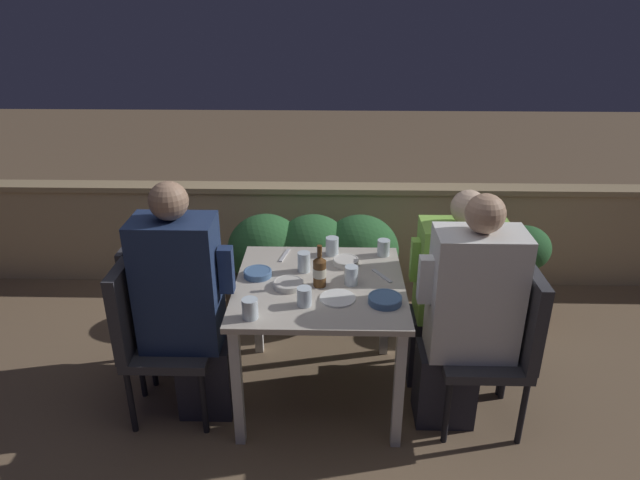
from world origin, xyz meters
TOP-DOWN VIEW (x-y plane):
  - ground_plane at (0.00, 0.00)m, footprint 16.00×16.00m
  - parapet_wall at (0.00, 1.40)m, footprint 9.00×0.18m
  - dining_table at (0.00, 0.00)m, footprint 0.90×0.90m
  - planter_hedge at (-0.07, 0.86)m, footprint 1.17×0.47m
  - chair_left_near at (-0.88, -0.15)m, footprint 0.44×0.44m
  - person_navy_jumper at (-0.68, -0.15)m, footprint 0.49×0.26m
  - chair_left_far at (-0.92, 0.14)m, footprint 0.44×0.44m
  - chair_right_near at (0.95, -0.18)m, footprint 0.44×0.44m
  - person_white_polo at (0.74, -0.18)m, footprint 0.50×0.26m
  - chair_right_far at (0.95, 0.17)m, footprint 0.44×0.44m
  - person_green_blouse at (0.75, 0.17)m, footprint 0.52×0.26m
  - beer_bottle at (0.00, -0.03)m, footprint 0.07×0.07m
  - plate_0 at (0.09, -0.17)m, footprint 0.18×0.18m
  - bowl_0 at (-0.16, -0.05)m, footprint 0.16×0.16m
  - bowl_1 at (0.14, 0.22)m, footprint 0.15×0.15m
  - bowl_2 at (-0.34, 0.07)m, footprint 0.15×0.15m
  - bowl_3 at (0.33, -0.20)m, footprint 0.17×0.17m
  - glass_cup_0 at (-0.09, 0.14)m, footprint 0.07×0.07m
  - glass_cup_1 at (0.17, -0.01)m, footprint 0.07×0.07m
  - glass_cup_2 at (0.36, 0.35)m, footprint 0.07×0.07m
  - glass_cup_3 at (-0.32, -0.35)m, footprint 0.08×0.08m
  - glass_cup_4 at (-0.07, -0.23)m, footprint 0.07×0.07m
  - glass_cup_5 at (0.06, 0.35)m, footprint 0.08×0.08m
  - fork_0 at (0.34, 0.08)m, footprint 0.10×0.16m
  - fork_1 at (-0.21, 0.33)m, footprint 0.06×0.17m
  - potted_plant at (1.34, 0.78)m, footprint 0.33×0.33m

SIDE VIEW (x-z plane):
  - ground_plane at x=0.00m, z-range 0.00..0.00m
  - parapet_wall at x=0.00m, z-range 0.01..0.79m
  - planter_hedge at x=-0.07m, z-range 0.04..0.79m
  - potted_plant at x=1.34m, z-range 0.08..0.80m
  - chair_left_near at x=-0.88m, z-range 0.08..0.99m
  - chair_left_far at x=-0.92m, z-range 0.08..0.99m
  - chair_right_near at x=0.95m, z-range 0.08..0.99m
  - chair_right_far at x=0.95m, z-range 0.08..0.99m
  - person_green_blouse at x=0.75m, z-range -0.01..1.18m
  - dining_table at x=0.00m, z-range 0.27..0.99m
  - person_white_polo at x=0.74m, z-range 0.00..1.29m
  - person_navy_jumper at x=-0.68m, z-range 0.00..1.33m
  - fork_0 at x=0.34m, z-range 0.72..0.73m
  - fork_1 at x=-0.21m, z-range 0.72..0.73m
  - plate_0 at x=0.09m, z-range 0.72..0.73m
  - bowl_0 at x=-0.16m, z-range 0.72..0.75m
  - bowl_2 at x=-0.34m, z-range 0.72..0.76m
  - bowl_3 at x=0.33m, z-range 0.72..0.76m
  - bowl_1 at x=0.14m, z-range 0.72..0.76m
  - glass_cup_4 at x=-0.07m, z-range 0.72..0.82m
  - glass_cup_2 at x=0.36m, z-range 0.72..0.82m
  - glass_cup_3 at x=-0.32m, z-range 0.72..0.82m
  - glass_cup_1 at x=0.17m, z-range 0.72..0.82m
  - glass_cup_5 at x=0.06m, z-range 0.72..0.83m
  - glass_cup_0 at x=-0.09m, z-range 0.72..0.83m
  - beer_bottle at x=0.00m, z-range 0.69..0.92m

